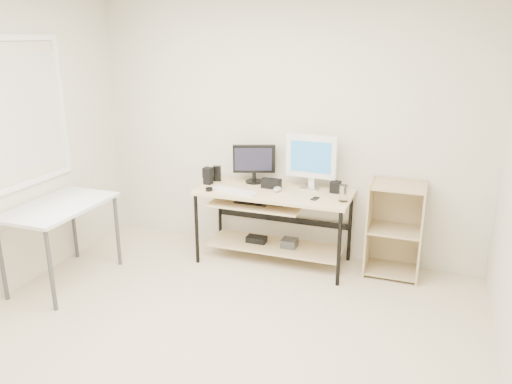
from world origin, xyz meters
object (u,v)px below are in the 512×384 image
object	(u,v)px
desk	(272,211)
side_table	(59,213)
black_monitor	(254,161)
shelf_unit	(395,228)
audio_controller	(217,173)
white_imac	(311,158)

from	to	relation	value
desk	side_table	world-z (taller)	same
black_monitor	side_table	bearing A→B (deg)	-157.70
shelf_unit	black_monitor	distance (m)	1.52
black_monitor	audio_controller	world-z (taller)	black_monitor
black_monitor	audio_controller	xyz separation A→B (m)	(-0.38, -0.07, -0.14)
black_monitor	white_imac	world-z (taller)	white_imac
shelf_unit	audio_controller	world-z (taller)	audio_controller
white_imac	audio_controller	xyz separation A→B (m)	(-0.97, -0.06, -0.23)
desk	side_table	size ratio (longest dim) A/B	1.50
shelf_unit	white_imac	bearing A→B (deg)	178.51
desk	black_monitor	size ratio (longest dim) A/B	3.59
desk	white_imac	size ratio (longest dim) A/B	2.80
shelf_unit	white_imac	size ratio (longest dim) A/B	1.68
desk	audio_controller	world-z (taller)	audio_controller
desk	shelf_unit	world-z (taller)	shelf_unit
desk	black_monitor	bearing A→B (deg)	142.89
desk	audio_controller	distance (m)	0.71
shelf_unit	audio_controller	size ratio (longest dim) A/B	5.60
black_monitor	white_imac	distance (m)	0.60
black_monitor	white_imac	size ratio (longest dim) A/B	0.78
black_monitor	shelf_unit	bearing A→B (deg)	-20.76
shelf_unit	white_imac	distance (m)	1.03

